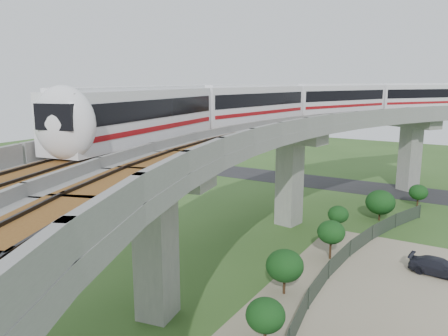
% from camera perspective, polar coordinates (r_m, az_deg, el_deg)
% --- Properties ---
extents(ground, '(160.00, 160.00, 0.00)m').
position_cam_1_polar(ground, '(37.22, 0.73, -11.41)').
color(ground, '#325321').
rests_on(ground, ground).
extents(dirt_lot, '(18.00, 26.00, 0.04)m').
position_cam_1_polar(dirt_lot, '(31.35, 22.42, -16.88)').
color(dirt_lot, gray).
rests_on(dirt_lot, ground).
extents(asphalt_road, '(60.00, 8.00, 0.03)m').
position_cam_1_polar(asphalt_road, '(63.75, 14.44, -2.04)').
color(asphalt_road, '#232326').
rests_on(asphalt_road, ground).
extents(viaduct, '(19.58, 73.98, 11.40)m').
position_cam_1_polar(viaduct, '(32.99, 6.55, 1.95)').
color(viaduct, '#99968E').
rests_on(viaduct, ground).
extents(metro_train, '(18.69, 59.70, 3.64)m').
position_cam_1_polar(metro_train, '(45.81, 11.44, 8.52)').
color(metro_train, white).
rests_on(metro_train, ground).
extents(fence, '(3.87, 38.73, 1.50)m').
position_cam_1_polar(fence, '(33.51, 15.70, -13.14)').
color(fence, '#2D382D').
rests_on(fence, ground).
extents(tree_0, '(2.10, 2.10, 2.65)m').
position_cam_1_polar(tree_0, '(55.11, 24.05, -2.91)').
color(tree_0, '#382314').
rests_on(tree_0, ground).
extents(tree_1, '(3.00, 3.00, 3.24)m').
position_cam_1_polar(tree_1, '(48.32, 19.74, -4.24)').
color(tree_1, '#382314').
rests_on(tree_1, ground).
extents(tree_2, '(1.89, 1.89, 3.10)m').
position_cam_1_polar(tree_2, '(41.76, 14.69, -5.90)').
color(tree_2, '#382314').
rests_on(tree_2, ground).
extents(tree_3, '(2.25, 2.25, 3.28)m').
position_cam_1_polar(tree_3, '(36.82, 13.83, -8.15)').
color(tree_3, '#382314').
rests_on(tree_3, ground).
extents(tree_4, '(2.58, 2.58, 3.19)m').
position_cam_1_polar(tree_4, '(30.58, 7.94, -12.51)').
color(tree_4, '#382314').
rests_on(tree_4, ground).
extents(tree_5, '(2.18, 2.18, 2.87)m').
position_cam_1_polar(tree_5, '(25.01, 5.43, -18.60)').
color(tree_5, '#382314').
rests_on(tree_5, ground).
extents(car_dark, '(4.49, 2.13, 1.27)m').
position_cam_1_polar(car_dark, '(37.23, 26.35, -11.53)').
color(car_dark, black).
rests_on(car_dark, dirt_lot).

